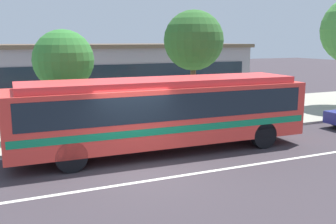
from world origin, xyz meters
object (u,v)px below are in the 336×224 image
(street_tree_mid_block, at_px, (194,41))
(transit_bus, at_px, (163,110))
(pedestrian_waiting_near_sign, at_px, (118,110))
(street_tree_near_stop, at_px, (63,60))

(street_tree_mid_block, bearing_deg, transit_bus, -127.73)
(pedestrian_waiting_near_sign, bearing_deg, street_tree_near_stop, 164.76)
(transit_bus, bearing_deg, street_tree_near_stop, 129.34)
(transit_bus, bearing_deg, street_tree_mid_block, 52.27)
(transit_bus, distance_m, pedestrian_waiting_near_sign, 3.11)
(street_tree_mid_block, bearing_deg, pedestrian_waiting_near_sign, -158.49)
(transit_bus, height_order, street_tree_near_stop, street_tree_near_stop)
(transit_bus, distance_m, street_tree_near_stop, 4.88)
(transit_bus, height_order, pedestrian_waiting_near_sign, transit_bus)
(street_tree_mid_block, bearing_deg, street_tree_near_stop, -169.75)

